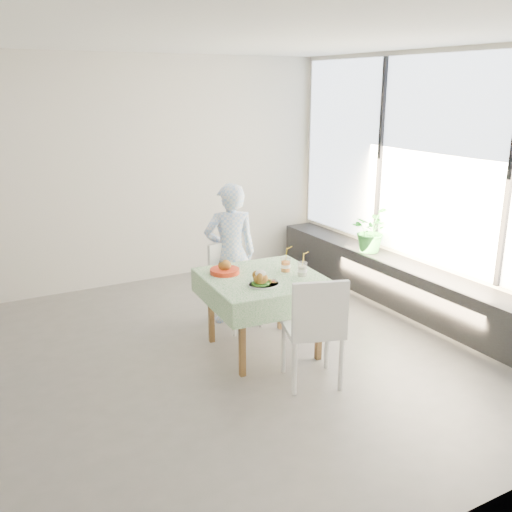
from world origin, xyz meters
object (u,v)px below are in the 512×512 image
juice_cup_orange (286,265)px  diner (230,254)px  chair_near (312,350)px  potted_plant (369,230)px  cafe_table (263,305)px  main_dish (262,280)px  chair_far (236,301)px

juice_cup_orange → diner: bearing=104.5°
chair_near → potted_plant: 2.48m
cafe_table → main_dish: main_dish is taller
cafe_table → chair_near: bearing=-85.3°
chair_near → cafe_table: bearing=94.7°
cafe_table → main_dish: 0.41m
potted_plant → juice_cup_orange: bearing=-154.5°
cafe_table → juice_cup_orange: juice_cup_orange is taller
diner → juice_cup_orange: (0.20, -0.77, 0.06)m
main_dish → cafe_table: bearing=57.8°
juice_cup_orange → potted_plant: bearing=25.5°
chair_near → diner: 1.59m
cafe_table → chair_far: (0.04, 0.65, -0.19)m
chair_near → diner: size_ratio=0.65×
cafe_table → chair_far: size_ratio=1.27×
potted_plant → chair_near: bearing=-140.3°
potted_plant → diner: bearing=-179.0°
main_dish → potted_plant: size_ratio=0.54×
diner → main_dish: (-0.19, -1.01, 0.04)m
diner → potted_plant: bearing=-164.0°
diner → juice_cup_orange: size_ratio=5.45×
chair_far → chair_near: chair_near is taller
cafe_table → diner: (0.06, 0.79, 0.29)m
chair_near → diner: (-0.00, 1.52, 0.45)m
chair_near → juice_cup_orange: juice_cup_orange is taller
potted_plant → cafe_table: bearing=-156.9°
main_dish → juice_cup_orange: juice_cup_orange is taller
juice_cup_orange → chair_near: bearing=-104.6°
main_dish → juice_cup_orange: bearing=31.4°
juice_cup_orange → potted_plant: size_ratio=0.52×
chair_near → potted_plant: (1.87, 1.55, 0.47)m
diner → main_dish: 1.02m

